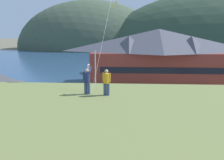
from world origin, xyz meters
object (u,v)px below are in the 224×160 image
at_px(parked_car_front_row_silver, 97,118).
at_px(parked_car_lone_by_shed, 50,115).
at_px(parked_car_mid_row_center, 42,99).
at_px(person_companion, 106,81).
at_px(storage_shed_waterside, 118,70).
at_px(parked_car_front_row_red, 86,98).
at_px(wharf_dock, 106,71).
at_px(harbor_lodge, 158,55).
at_px(parking_light_pole, 95,72).
at_px(person_kite_flyer, 87,80).
at_px(moored_boat_wharfside, 92,70).

bearing_deg(parked_car_front_row_silver, parked_car_lone_by_shed, 175.34).
height_order(parked_car_mid_row_center, person_companion, person_companion).
xyz_separation_m(storage_shed_waterside, parked_car_lone_by_shed, (-6.92, -24.05, -1.25)).
relative_size(parked_car_front_row_red, parked_car_lone_by_shed, 0.98).
bearing_deg(parked_car_lone_by_shed, parked_car_front_row_silver, -4.66).
bearing_deg(parked_car_mid_row_center, wharf_dock, 76.73).
distance_m(storage_shed_waterside, parked_car_mid_row_center, 20.39).
xyz_separation_m(harbor_lodge, parked_car_front_row_silver, (-9.51, -21.61, -4.68)).
relative_size(parked_car_front_row_red, parking_light_pole, 0.57).
bearing_deg(parked_car_front_row_red, harbor_lodge, 50.10).
xyz_separation_m(parked_car_front_row_silver, person_kite_flyer, (0.54, -9.02, 6.13)).
bearing_deg(storage_shed_waterside, parking_light_pole, -102.14).
bearing_deg(person_companion, storage_shed_waterside, 90.47).
distance_m(wharf_dock, person_companion, 45.07).
height_order(storage_shed_waterside, parking_light_pole, parking_light_pole).
bearing_deg(parked_car_lone_by_shed, moored_boat_wharfside, 90.15).
relative_size(parked_car_lone_by_shed, person_kite_flyer, 2.32).
bearing_deg(parked_car_front_row_silver, parking_light_pole, 97.67).
height_order(parked_car_mid_row_center, person_kite_flyer, person_kite_flyer).
height_order(parked_car_lone_by_shed, person_kite_flyer, person_kite_flyer).
bearing_deg(storage_shed_waterside, parked_car_front_row_silver, -93.70).
height_order(storage_shed_waterside, person_kite_flyer, person_kite_flyer).
height_order(parked_car_lone_by_shed, parked_car_mid_row_center, same).
bearing_deg(parked_car_mid_row_center, storage_shed_waterside, 60.06).
bearing_deg(wharf_dock, person_companion, -85.16).
height_order(storage_shed_waterside, moored_boat_wharfside, storage_shed_waterside).
distance_m(parked_car_mid_row_center, parking_light_pole, 8.69).
distance_m(storage_shed_waterside, parking_light_pole, 14.42).
distance_m(harbor_lodge, parked_car_lone_by_shed, 26.28).
distance_m(parked_car_front_row_red, parking_light_pole, 4.72).
xyz_separation_m(harbor_lodge, parking_light_pole, (-10.93, -11.08, -1.37)).
relative_size(storage_shed_waterside, parked_car_front_row_silver, 1.14).
distance_m(storage_shed_waterside, person_kite_flyer, 33.88).
bearing_deg(parked_car_lone_by_shed, harbor_lodge, 54.96).
relative_size(storage_shed_waterside, parked_car_front_row_red, 1.18).
distance_m(parked_car_front_row_silver, parked_car_mid_row_center, 10.97).
bearing_deg(parking_light_pole, parked_car_front_row_silver, -82.33).
bearing_deg(harbor_lodge, person_companion, -103.92).
xyz_separation_m(wharf_dock, parking_light_pole, (0.48, -24.63, 4.02)).
xyz_separation_m(moored_boat_wharfside, person_companion, (7.29, -43.24, 6.46)).
xyz_separation_m(harbor_lodge, storage_shed_waterside, (-7.92, 2.87, -3.43)).
distance_m(parked_car_lone_by_shed, person_kite_flyer, 12.71).
distance_m(moored_boat_wharfside, parked_car_front_row_silver, 34.44).
xyz_separation_m(storage_shed_waterside, parking_light_pole, (-3.00, -13.96, 2.05)).
xyz_separation_m(parking_light_pole, person_companion, (3.28, -19.76, 2.81)).
distance_m(parked_car_front_row_red, parked_car_mid_row_center, 6.14).
bearing_deg(storage_shed_waterside, parked_car_lone_by_shed, -106.06).
distance_m(person_kite_flyer, person_companion, 1.34).
relative_size(wharf_dock, parked_car_front_row_silver, 3.53).
bearing_deg(person_kite_flyer, storage_shed_waterside, 88.21).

